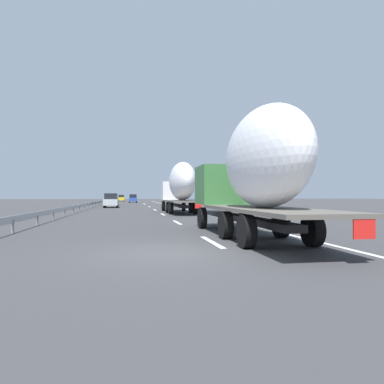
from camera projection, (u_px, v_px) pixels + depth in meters
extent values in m
plane|color=#38383A|center=(137.00, 207.00, 49.44)|extent=(260.00, 260.00, 0.00)
cube|color=white|center=(212.00, 242.00, 12.34)|extent=(3.20, 0.20, 0.01)
cube|color=white|center=(177.00, 222.00, 21.34)|extent=(3.20, 0.20, 0.01)
cube|color=white|center=(163.00, 214.00, 30.57)|extent=(3.20, 0.20, 0.01)
cube|color=white|center=(155.00, 210.00, 40.11)|extent=(3.20, 0.20, 0.01)
cube|color=white|center=(149.00, 207.00, 51.88)|extent=(3.20, 0.20, 0.01)
cube|color=white|center=(145.00, 204.00, 66.48)|extent=(3.20, 0.20, 0.01)
cube|color=white|center=(143.00, 203.00, 73.78)|extent=(3.20, 0.20, 0.01)
cube|color=white|center=(144.00, 204.00, 70.02)|extent=(3.20, 0.20, 0.01)
cube|color=white|center=(140.00, 202.00, 96.12)|extent=(3.20, 0.20, 0.01)
cube|color=white|center=(140.00, 201.00, 103.18)|extent=(3.20, 0.20, 0.01)
cube|color=white|center=(172.00, 206.00, 55.32)|extent=(110.00, 0.20, 0.01)
cube|color=silver|center=(174.00, 191.00, 37.78)|extent=(2.40, 2.50, 1.90)
cube|color=black|center=(172.00, 186.00, 38.87)|extent=(0.08, 2.12, 0.80)
cube|color=#262628|center=(177.00, 205.00, 34.90)|extent=(10.70, 0.70, 0.24)
cube|color=#59544C|center=(181.00, 201.00, 32.04)|extent=(9.23, 2.50, 0.12)
ellipsoid|color=white|center=(182.00, 181.00, 31.66)|extent=(7.15, 2.20, 3.43)
cube|color=red|center=(198.00, 205.00, 27.65)|extent=(0.04, 0.56, 0.56)
cylinder|color=black|center=(163.00, 206.00, 37.57)|extent=(1.04, 0.30, 1.04)
cylinder|color=black|center=(184.00, 206.00, 37.95)|extent=(1.04, 0.30, 1.04)
cylinder|color=black|center=(168.00, 207.00, 33.03)|extent=(1.04, 0.35, 1.04)
cylinder|color=black|center=(191.00, 207.00, 33.41)|extent=(1.04, 0.35, 1.04)
cylinder|color=black|center=(171.00, 208.00, 30.66)|extent=(1.04, 0.35, 1.04)
cylinder|color=black|center=(196.00, 208.00, 31.05)|extent=(1.04, 0.35, 1.04)
cube|color=#387038|center=(224.00, 185.00, 17.62)|extent=(2.40, 2.50, 1.90)
cube|color=black|center=(218.00, 176.00, 18.71)|extent=(0.08, 2.12, 0.80)
cube|color=#262628|center=(241.00, 218.00, 14.90)|extent=(10.13, 0.70, 0.24)
cube|color=#59544C|center=(265.00, 210.00, 12.19)|extent=(8.61, 2.50, 0.12)
ellipsoid|color=white|center=(264.00, 157.00, 12.31)|extent=(6.07, 2.20, 3.52)
cube|color=red|center=(364.00, 227.00, 8.10)|extent=(0.04, 0.56, 0.56)
cylinder|color=black|center=(202.00, 218.00, 17.41)|extent=(1.04, 0.30, 1.04)
cylinder|color=black|center=(245.00, 217.00, 17.80)|extent=(1.04, 0.30, 1.04)
cylinder|color=black|center=(225.00, 225.00, 13.17)|extent=(1.04, 0.35, 1.04)
cylinder|color=black|center=(281.00, 224.00, 13.56)|extent=(1.04, 0.35, 1.04)
cylinder|color=black|center=(246.00, 231.00, 10.81)|extent=(1.04, 0.35, 1.04)
cylinder|color=black|center=(313.00, 230.00, 11.20)|extent=(1.04, 0.35, 1.04)
cube|color=black|center=(112.00, 201.00, 58.71)|extent=(4.68, 1.82, 0.84)
cube|color=black|center=(112.00, 196.00, 58.37)|extent=(2.58, 1.60, 0.75)
cylinder|color=black|center=(108.00, 203.00, 59.99)|extent=(0.64, 0.22, 0.64)
cylinder|color=black|center=(118.00, 203.00, 60.27)|extent=(0.64, 0.22, 0.64)
cylinder|color=black|center=(107.00, 204.00, 57.13)|extent=(0.64, 0.22, 0.64)
cylinder|color=black|center=(117.00, 204.00, 57.41)|extent=(0.64, 0.22, 0.64)
cube|color=#28479E|center=(133.00, 200.00, 82.17)|extent=(4.00, 1.84, 0.84)
cube|color=black|center=(133.00, 196.00, 81.88)|extent=(2.20, 1.62, 0.80)
cylinder|color=black|center=(129.00, 201.00, 83.24)|extent=(0.64, 0.22, 0.64)
cylinder|color=black|center=(136.00, 201.00, 83.53)|extent=(0.64, 0.22, 0.64)
cylinder|color=black|center=(129.00, 201.00, 80.80)|extent=(0.64, 0.22, 0.64)
cylinder|color=black|center=(137.00, 201.00, 81.08)|extent=(0.64, 0.22, 0.64)
cube|color=gold|center=(121.00, 199.00, 102.87)|extent=(4.75, 1.76, 0.84)
cube|color=black|center=(121.00, 196.00, 102.53)|extent=(2.61, 1.55, 0.72)
cylinder|color=black|center=(119.00, 200.00, 104.18)|extent=(0.64, 0.22, 0.64)
cylinder|color=black|center=(124.00, 200.00, 104.45)|extent=(0.64, 0.22, 0.64)
cylinder|color=black|center=(118.00, 200.00, 101.28)|extent=(0.64, 0.22, 0.64)
cylinder|color=black|center=(124.00, 200.00, 101.55)|extent=(0.64, 0.22, 0.64)
cube|color=#ADB2B7|center=(111.00, 202.00, 48.07)|extent=(4.49, 1.85, 0.84)
cube|color=black|center=(111.00, 196.00, 47.74)|extent=(2.47, 1.63, 0.78)
cylinder|color=black|center=(106.00, 205.00, 49.29)|extent=(0.64, 0.22, 0.64)
cylinder|color=black|center=(118.00, 205.00, 49.57)|extent=(0.64, 0.22, 0.64)
cylinder|color=black|center=(104.00, 206.00, 46.55)|extent=(0.64, 0.22, 0.64)
cylinder|color=black|center=(117.00, 205.00, 46.83)|extent=(0.64, 0.22, 0.64)
cylinder|color=gray|center=(177.00, 199.00, 58.41)|extent=(0.10, 0.10, 2.28)
cube|color=#2D569E|center=(177.00, 190.00, 58.42)|extent=(0.06, 0.90, 0.70)
cylinder|color=#472D19|center=(216.00, 201.00, 57.71)|extent=(0.29, 0.29, 1.50)
cone|color=#194C1E|center=(216.00, 182.00, 57.74)|extent=(2.55, 2.55, 4.85)
cylinder|color=#472D19|center=(263.00, 205.00, 30.35)|extent=(0.26, 0.26, 1.56)
cone|color=#286B2D|center=(263.00, 176.00, 30.37)|extent=(2.74, 2.74, 3.59)
cylinder|color=#472D19|center=(262.00, 204.00, 29.56)|extent=(0.35, 0.35, 1.92)
cone|color=#194C1E|center=(262.00, 167.00, 29.59)|extent=(3.28, 3.28, 4.21)
cube|color=#9EA0A5|center=(95.00, 203.00, 51.35)|extent=(94.00, 0.06, 0.32)
cube|color=slate|center=(13.00, 226.00, 15.13)|extent=(0.10, 0.10, 0.60)
cube|color=slate|center=(37.00, 220.00, 19.16)|extent=(0.10, 0.10, 0.60)
cube|color=slate|center=(53.00, 216.00, 23.18)|extent=(0.10, 0.10, 0.60)
cube|color=slate|center=(65.00, 213.00, 27.21)|extent=(0.10, 0.10, 0.60)
cube|color=slate|center=(73.00, 211.00, 31.23)|extent=(0.10, 0.10, 0.60)
cube|color=slate|center=(79.00, 209.00, 35.25)|extent=(0.10, 0.10, 0.60)
cube|color=slate|center=(85.00, 208.00, 39.28)|extent=(0.10, 0.10, 0.60)
cube|color=slate|center=(89.00, 206.00, 43.30)|extent=(0.10, 0.10, 0.60)
cube|color=slate|center=(92.00, 206.00, 47.33)|extent=(0.10, 0.10, 0.60)
cube|color=slate|center=(95.00, 205.00, 51.35)|extent=(0.10, 0.10, 0.60)
cube|color=slate|center=(98.00, 204.00, 55.37)|extent=(0.10, 0.10, 0.60)
cube|color=slate|center=(100.00, 204.00, 59.40)|extent=(0.10, 0.10, 0.60)
cube|color=slate|center=(102.00, 203.00, 63.42)|extent=(0.10, 0.10, 0.60)
cube|color=slate|center=(103.00, 203.00, 67.45)|extent=(0.10, 0.10, 0.60)
cube|color=slate|center=(105.00, 202.00, 71.47)|extent=(0.10, 0.10, 0.60)
cube|color=slate|center=(106.00, 202.00, 75.49)|extent=(0.10, 0.10, 0.60)
cube|color=slate|center=(107.00, 202.00, 79.52)|extent=(0.10, 0.10, 0.60)
cube|color=slate|center=(109.00, 201.00, 83.54)|extent=(0.10, 0.10, 0.60)
cube|color=slate|center=(109.00, 201.00, 87.57)|extent=(0.10, 0.10, 0.60)
cube|color=slate|center=(110.00, 201.00, 91.59)|extent=(0.10, 0.10, 0.60)
cube|color=slate|center=(111.00, 201.00, 95.61)|extent=(0.10, 0.10, 0.60)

